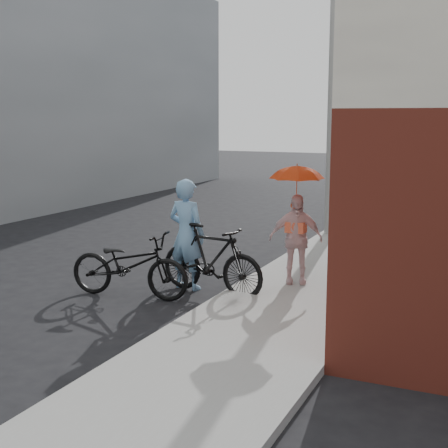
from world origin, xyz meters
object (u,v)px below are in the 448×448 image
Objects in this scene: bike_left at (129,265)px; kimono_woman at (296,239)px; planter at (373,265)px; bike_right at (211,260)px; utility_pole at (334,91)px; officer at (187,234)px.

kimono_woman is (2.30, 1.56, 0.34)m from bike_left.
bike_right is at bearing -134.18° from planter.
bike_left is (-1.63, -6.30, -2.96)m from utility_pole.
utility_pole is 19.42× the size of planter.
bike_left reaches higher than planter.
officer is at bearing -142.05° from planter.
utility_pole is 7.15m from bike_left.
bike_right is (0.53, -0.14, -0.36)m from officer.
planter is (2.73, 2.13, -0.73)m from officer.
planter is at bearing 33.14° from kimono_woman.
planter is at bearing -134.34° from officer.
kimono_woman reaches higher than bike_right.
officer is 1.84m from kimono_woman.
planter is (3.33, 2.98, -0.33)m from bike_left.
kimono_woman is (1.70, 0.70, -0.06)m from officer.
kimono_woman is at bearing -125.72° from planter.
bike_left is at bearing 130.22° from bike_right.
utility_pole is at bearing 2.61° from bike_right.
bike_left is 5.70× the size of planter.
kimono_woman is at bearing -62.42° from bike_left.
officer is at bearing -41.63° from bike_left.
officer reaches higher than bike_left.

